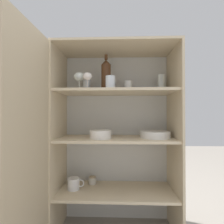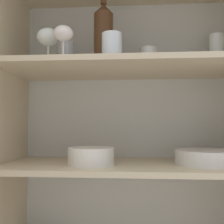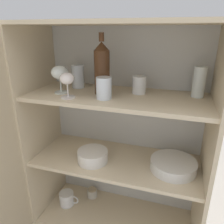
% 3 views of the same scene
% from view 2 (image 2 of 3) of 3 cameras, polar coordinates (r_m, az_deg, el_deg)
% --- Properties ---
extents(cupboard_back_panel, '(0.95, 0.02, 1.46)m').
position_cam_2_polar(cupboard_back_panel, '(1.23, 2.88, -10.78)').
color(cupboard_back_panel, silver).
rests_on(cupboard_back_panel, ground_plane).
extents(cupboard_side_left, '(0.02, 0.41, 1.46)m').
position_cam_2_polar(cupboard_side_left, '(1.14, -21.91, -11.14)').
color(cupboard_side_left, '#CCB793').
rests_on(cupboard_side_left, ground_plane).
extents(shelf_board_middle, '(0.91, 0.38, 0.02)m').
position_cam_2_polar(shelf_board_middle, '(1.03, 2.62, -11.65)').
color(shelf_board_middle, beige).
extents(shelf_board_upper, '(0.91, 0.38, 0.02)m').
position_cam_2_polar(shelf_board_upper, '(1.04, 2.57, 9.38)').
color(shelf_board_upper, beige).
extents(tumbler_glass_0, '(0.07, 0.07, 0.09)m').
position_cam_2_polar(tumbler_glass_0, '(1.12, 7.92, 11.42)').
color(tumbler_glass_0, white).
rests_on(tumbler_glass_0, shelf_board_upper).
extents(tumbler_glass_1, '(0.07, 0.07, 0.10)m').
position_cam_2_polar(tumbler_glass_1, '(0.99, -0.02, 13.81)').
color(tumbler_glass_1, white).
rests_on(tumbler_glass_1, shelf_board_upper).
extents(tumbler_glass_2, '(0.07, 0.07, 0.13)m').
position_cam_2_polar(tumbler_glass_2, '(1.17, -10.03, 11.70)').
color(tumbler_glass_2, white).
rests_on(tumbler_glass_2, shelf_board_upper).
extents(tumbler_glass_3, '(0.06, 0.06, 0.15)m').
position_cam_2_polar(tumbler_glass_3, '(1.21, 21.85, 11.98)').
color(tumbler_glass_3, white).
rests_on(tumbler_glass_3, shelf_board_upper).
extents(wine_glass_0, '(0.09, 0.09, 0.14)m').
position_cam_2_polar(wine_glass_0, '(1.07, -13.69, 15.24)').
color(wine_glass_0, white).
rests_on(wine_glass_0, shelf_board_upper).
extents(wine_glass_1, '(0.07, 0.07, 0.12)m').
position_cam_2_polar(wine_glass_1, '(0.99, -10.54, 15.95)').
color(wine_glass_1, silver).
rests_on(wine_glass_1, shelf_board_upper).
extents(wine_bottle, '(0.08, 0.08, 0.30)m').
position_cam_2_polar(wine_bottle, '(1.09, -1.85, 16.45)').
color(wine_bottle, '#4C2D19').
rests_on(wine_bottle, shelf_board_upper).
extents(plate_stack_white, '(0.24, 0.24, 0.05)m').
position_cam_2_polar(plate_stack_white, '(1.06, 19.98, -9.21)').
color(plate_stack_white, silver).
rests_on(plate_stack_white, shelf_board_middle).
extents(mixing_bowl_large, '(0.17, 0.17, 0.06)m').
position_cam_2_polar(mixing_bowl_large, '(0.98, -4.57, -9.41)').
color(mixing_bowl_large, silver).
rests_on(mixing_bowl_large, shelf_board_middle).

